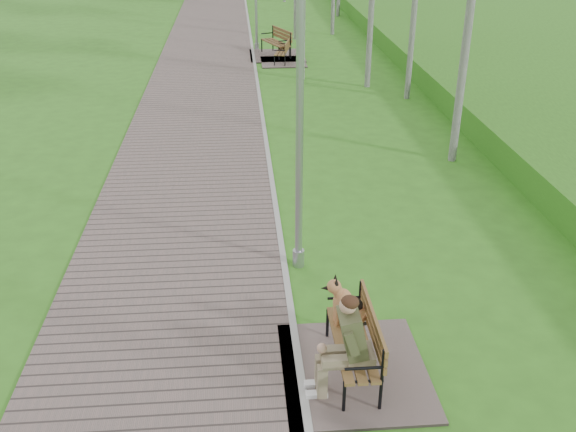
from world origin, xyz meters
The scene contains 8 objects.
ground centered at (0.00, 0.00, 0.00)m, with size 120.00×120.00×0.00m, color #356D1E.
walkway centered at (-1.75, 21.50, 0.02)m, with size 3.50×67.00×0.04m, color #655752.
kerb centered at (0.00, 21.50, 0.03)m, with size 0.10×67.00×0.05m, color #999993.
embankment centered at (12.00, 20.00, 0.00)m, with size 14.00×70.00×1.60m, color #419525.
bench_main centered at (0.60, -4.61, 0.45)m, with size 1.83×2.03×1.59m.
bench_second centered at (1.01, 12.38, 0.18)m, with size 1.60×1.78×0.98m.
bench_third centered at (0.85, 13.42, 0.23)m, with size 2.02×2.25×1.24m.
lamp_post_near centered at (0.23, -1.90, 2.31)m, with size 0.19×0.19×4.95m.
Camera 1 is at (-0.67, -10.87, 5.42)m, focal length 40.00 mm.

